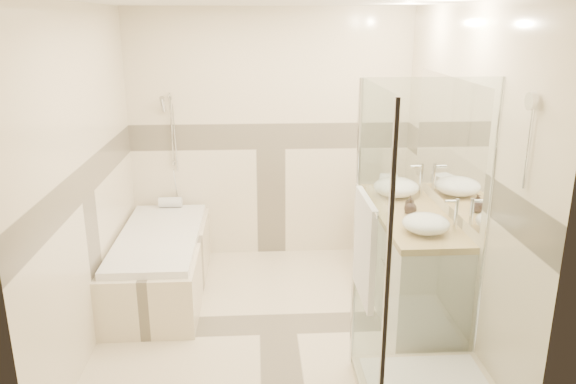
{
  "coord_description": "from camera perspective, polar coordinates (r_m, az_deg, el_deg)",
  "views": [
    {
      "loc": [
        -0.16,
        -4.05,
        2.38
      ],
      "look_at": [
        0.1,
        0.25,
        1.05
      ],
      "focal_mm": 35.0,
      "sensor_mm": 36.0,
      "label": 1
    }
  ],
  "objects": [
    {
      "name": "room",
      "position": [
        4.22,
        -0.41,
        1.74
      ],
      "size": [
        2.82,
        3.02,
        2.52
      ],
      "color": "beige",
      "rests_on": "ground"
    },
    {
      "name": "bathtub",
      "position": [
        5.21,
        -12.81,
        -6.74
      ],
      "size": [
        0.75,
        1.7,
        0.56
      ],
      "color": "beige",
      "rests_on": "ground"
    },
    {
      "name": "vanity",
      "position": [
        4.94,
        12.0,
        -6.55
      ],
      "size": [
        0.58,
        1.62,
        0.85
      ],
      "color": "silver",
      "rests_on": "ground"
    },
    {
      "name": "shower_enclosure",
      "position": [
        3.74,
        12.77,
        -13.42
      ],
      "size": [
        0.96,
        0.93,
        2.04
      ],
      "color": "beige",
      "rests_on": "ground"
    },
    {
      "name": "vessel_sink_near",
      "position": [
        5.14,
        10.93,
        0.49
      ],
      "size": [
        0.41,
        0.41,
        0.16
      ],
      "primitive_type": "ellipsoid",
      "color": "white",
      "rests_on": "vanity"
    },
    {
      "name": "vessel_sink_far",
      "position": [
        4.32,
        13.82,
        -3.12
      ],
      "size": [
        0.35,
        0.35,
        0.14
      ],
      "primitive_type": "ellipsoid",
      "color": "white",
      "rests_on": "vanity"
    },
    {
      "name": "faucet_near",
      "position": [
        5.18,
        13.29,
        1.45
      ],
      "size": [
        0.12,
        0.03,
        0.29
      ],
      "color": "silver",
      "rests_on": "vanity"
    },
    {
      "name": "faucet_far",
      "position": [
        4.36,
        16.62,
        -2.04
      ],
      "size": [
        0.11,
        0.03,
        0.26
      ],
      "color": "silver",
      "rests_on": "vanity"
    },
    {
      "name": "amenity_bottle_a",
      "position": [
        4.72,
        12.26,
        -1.22
      ],
      "size": [
        0.09,
        0.09,
        0.15
      ],
      "primitive_type": "imported",
      "rotation": [
        0.0,
        0.0,
        -0.42
      ],
      "color": "black",
      "rests_on": "vanity"
    },
    {
      "name": "amenity_bottle_b",
      "position": [
        4.7,
        12.34,
        -1.4
      ],
      "size": [
        0.11,
        0.11,
        0.13
      ],
      "primitive_type": "imported",
      "rotation": [
        0.0,
        0.0,
        0.08
      ],
      "color": "black",
      "rests_on": "vanity"
    },
    {
      "name": "folded_towels",
      "position": [
        5.43,
        10.15,
        1.02
      ],
      "size": [
        0.23,
        0.31,
        0.09
      ],
      "primitive_type": "cube",
      "rotation": [
        0.0,
        0.0,
        -0.24
      ],
      "color": "silver",
      "rests_on": "vanity"
    },
    {
      "name": "rolled_towel",
      "position": [
        5.78,
        -11.86,
        -1.03
      ],
      "size": [
        0.23,
        0.1,
        0.1
      ],
      "primitive_type": "cylinder",
      "rotation": [
        0.0,
        1.57,
        0.0
      ],
      "color": "silver",
      "rests_on": "bathtub"
    }
  ]
}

